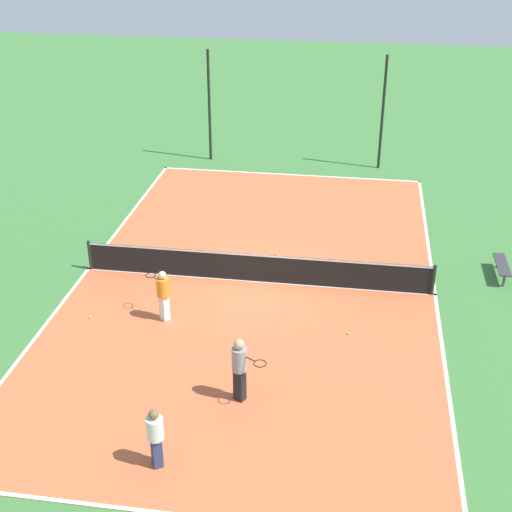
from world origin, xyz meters
TOP-DOWN VIEW (x-y plane):
  - ground_plane at (0.00, 0.00)m, footprint 80.00×80.00m
  - court_surface at (0.00, 0.00)m, footprint 11.02×19.02m
  - tennis_net at (0.00, 0.00)m, footprint 10.82×0.10m
  - bench at (7.57, 1.50)m, footprint 0.36×1.54m
  - player_baseline_gray at (0.50, -5.77)m, footprint 0.98×0.74m
  - player_center_orange at (-2.22, -2.57)m, footprint 0.93×0.85m
  - player_far_white at (-0.85, -8.19)m, footprint 0.49×0.49m
  - tennis_ball_near_net at (2.95, -2.57)m, footprint 0.07×0.07m
  - tennis_ball_far_baseline at (0.39, 1.89)m, footprint 0.07×0.07m
  - tennis_ball_right_alley at (-3.49, 1.05)m, footprint 0.07×0.07m
  - tennis_ball_left_sideline at (-4.34, -2.85)m, footprint 0.07×0.07m
  - fence_post_back_left at (-3.75, 10.95)m, footprint 0.12×0.12m
  - fence_post_back_right at (3.75, 10.95)m, footprint 0.12×0.12m

SIDE VIEW (x-z plane):
  - ground_plane at x=0.00m, z-range 0.00..0.00m
  - court_surface at x=0.00m, z-range 0.00..0.02m
  - tennis_ball_near_net at x=2.95m, z-range 0.02..0.09m
  - tennis_ball_far_baseline at x=0.39m, z-range 0.02..0.09m
  - tennis_ball_right_alley at x=-3.49m, z-range 0.02..0.09m
  - tennis_ball_left_sideline at x=-4.34m, z-range 0.02..0.09m
  - bench at x=7.57m, z-range 0.16..0.61m
  - tennis_net at x=0.00m, z-range 0.03..1.02m
  - player_far_white at x=-0.85m, z-range 0.11..1.57m
  - player_center_orange at x=-2.22m, z-range 0.13..1.66m
  - player_baseline_gray at x=0.50m, z-range 0.15..1.85m
  - fence_post_back_left at x=-3.75m, z-range 0.00..4.89m
  - fence_post_back_right at x=3.75m, z-range 0.00..4.89m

